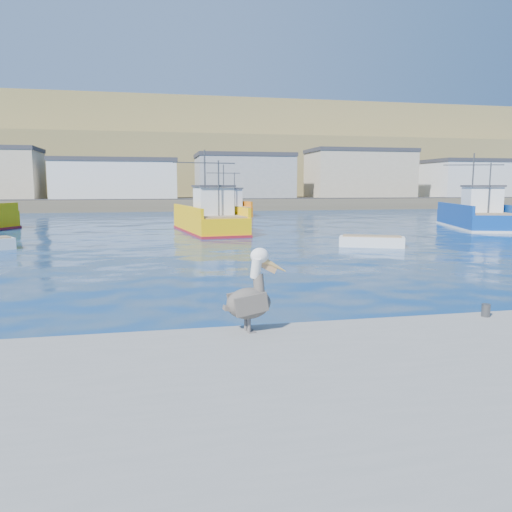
% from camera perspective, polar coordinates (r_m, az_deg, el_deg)
% --- Properties ---
extents(ground, '(260.00, 260.00, 0.00)m').
position_cam_1_polar(ground, '(14.65, 6.96, -6.03)').
color(ground, navy).
rests_on(ground, ground).
extents(dock_bollards, '(36.20, 0.20, 0.30)m').
position_cam_1_polar(dock_bollards, '(11.68, 15.19, -6.59)').
color(dock_bollards, '#4C4C4C').
rests_on(dock_bollards, dock).
extents(far_shore, '(200.00, 81.00, 24.00)m').
position_cam_1_polar(far_shore, '(122.87, -9.67, 10.43)').
color(far_shore, brown).
rests_on(far_shore, ground).
extents(trawler_yellow_b, '(5.10, 10.85, 6.41)m').
position_cam_1_polar(trawler_yellow_b, '(38.59, -5.35, 4.19)').
color(trawler_yellow_b, '#FFBB07').
rests_on(trawler_yellow_b, ground).
extents(trawler_blue, '(6.66, 11.12, 6.41)m').
position_cam_1_polar(trawler_blue, '(46.24, 23.81, 4.18)').
color(trawler_blue, navy).
rests_on(trawler_blue, ground).
extents(boat_orange, '(5.04, 8.81, 6.08)m').
position_cam_1_polar(boat_orange, '(59.72, -3.30, 5.58)').
color(boat_orange, '#D3670E').
rests_on(boat_orange, ground).
extents(skiff_mid, '(3.90, 2.74, 0.80)m').
position_cam_1_polar(skiff_mid, '(30.04, 13.08, 1.53)').
color(skiff_mid, silver).
rests_on(skiff_mid, ground).
extents(skiff_far, '(3.86, 4.00, 0.90)m').
position_cam_1_polar(skiff_far, '(61.92, 21.16, 4.46)').
color(skiff_far, silver).
rests_on(skiff_far, ground).
extents(pelican, '(1.44, 0.71, 1.77)m').
position_cam_1_polar(pelican, '(10.45, -0.58, -4.61)').
color(pelican, '#595451').
rests_on(pelican, dock).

